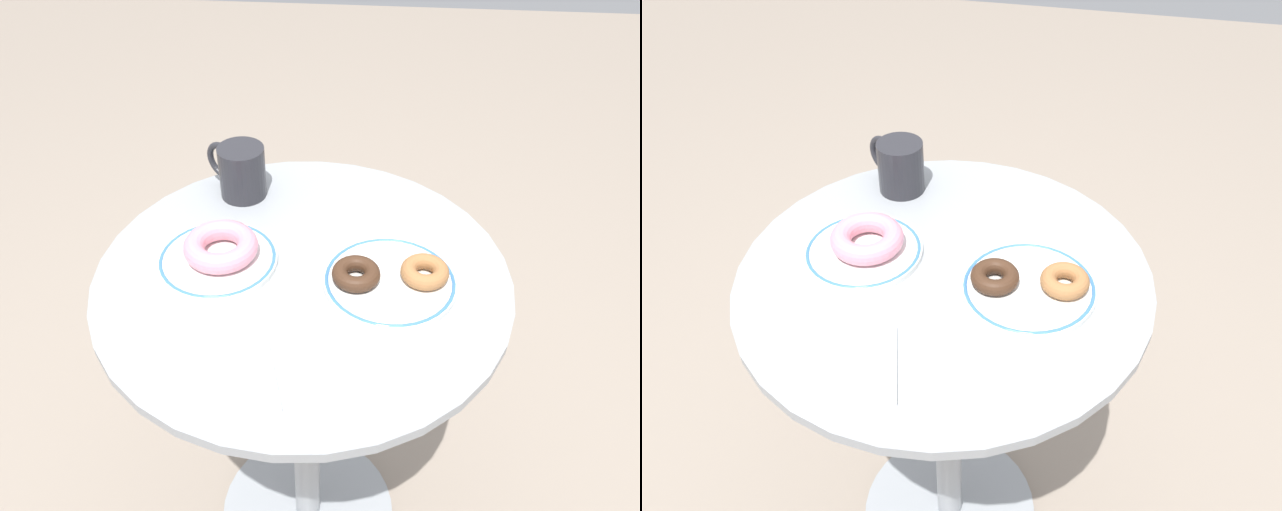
{
  "view_description": "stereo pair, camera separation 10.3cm",
  "coord_description": "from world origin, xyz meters",
  "views": [
    {
      "loc": [
        0.1,
        -0.77,
        1.47
      ],
      "look_at": [
        0.03,
        0.01,
        0.8
      ],
      "focal_mm": 36.19,
      "sensor_mm": 36.0,
      "label": 1
    },
    {
      "loc": [
        0.2,
        -0.76,
        1.47
      ],
      "look_at": [
        0.03,
        0.01,
        0.8
      ],
      "focal_mm": 36.19,
      "sensor_mm": 36.0,
      "label": 2
    }
  ],
  "objects": [
    {
      "name": "plate_left",
      "position": [
        -0.14,
        0.01,
        0.78
      ],
      "size": [
        0.2,
        0.2,
        0.01
      ],
      "color": "white",
      "rests_on": "cafe_table"
    },
    {
      "name": "plate_right",
      "position": [
        0.14,
        -0.02,
        0.78
      ],
      "size": [
        0.21,
        0.21,
        0.01
      ],
      "color": "white",
      "rests_on": "cafe_table"
    },
    {
      "name": "cafe_table",
      "position": [
        0.0,
        0.0,
        0.5
      ],
      "size": [
        0.67,
        0.67,
        0.77
      ],
      "color": "#999EA3",
      "rests_on": "ground"
    },
    {
      "name": "paper_napkin",
      "position": [
        -0.07,
        -0.23,
        0.78
      ],
      "size": [
        0.16,
        0.17,
        0.01
      ],
      "primitive_type": "cube",
      "rotation": [
        0.0,
        0.0,
        0.3
      ],
      "color": "white",
      "rests_on": "cafe_table"
    },
    {
      "name": "donut_pink_frosted",
      "position": [
        -0.14,
        0.02,
        0.8
      ],
      "size": [
        0.13,
        0.13,
        0.03
      ],
      "primitive_type": "torus",
      "rotation": [
        0.0,
        0.0,
        4.65
      ],
      "color": "pink",
      "rests_on": "plate_left"
    },
    {
      "name": "donut_cinnamon",
      "position": [
        0.19,
        -0.01,
        0.8
      ],
      "size": [
        0.1,
        0.1,
        0.03
      ],
      "primitive_type": "torus",
      "rotation": [
        0.0,
        0.0,
        5.0
      ],
      "color": "#A36B3D",
      "rests_on": "plate_right"
    },
    {
      "name": "donut_chocolate",
      "position": [
        0.09,
        -0.02,
        0.8
      ],
      "size": [
        0.09,
        0.09,
        0.03
      ],
      "primitive_type": "torus",
      "rotation": [
        0.0,
        0.0,
        6.06
      ],
      "color": "#422819",
      "rests_on": "plate_right"
    },
    {
      "name": "coffee_mug",
      "position": [
        -0.14,
        0.21,
        0.82
      ],
      "size": [
        0.12,
        0.09,
        0.1
      ],
      "color": "#28282D",
      "rests_on": "cafe_table"
    }
  ]
}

